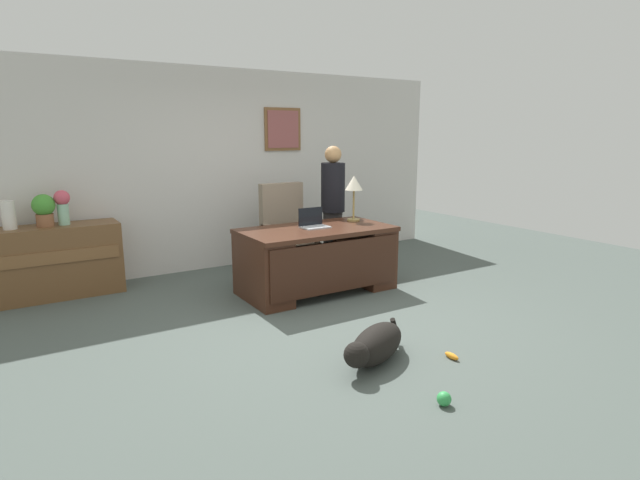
{
  "coord_description": "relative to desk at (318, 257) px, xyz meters",
  "views": [
    {
      "loc": [
        -2.62,
        -4.07,
        1.83
      ],
      "look_at": [
        0.11,
        0.3,
        0.75
      ],
      "focal_mm": 28.43,
      "sensor_mm": 36.0,
      "label": 1
    }
  ],
  "objects": [
    {
      "name": "ground_plane",
      "position": [
        -0.41,
        -0.82,
        -0.41
      ],
      "size": [
        12.0,
        12.0,
        0.0
      ],
      "primitive_type": "plane",
      "color": "#4C5651"
    },
    {
      "name": "back_wall",
      "position": [
        -0.4,
        1.77,
        0.94
      ],
      "size": [
        7.0,
        0.16,
        2.7
      ],
      "color": "silver",
      "rests_on": "ground_plane"
    },
    {
      "name": "desk",
      "position": [
        0.0,
        0.0,
        0.0
      ],
      "size": [
        1.76,
        0.93,
        0.76
      ],
      "color": "#422316",
      "rests_on": "ground_plane"
    },
    {
      "name": "credenza",
      "position": [
        -2.67,
        1.42,
        -0.0
      ],
      "size": [
        1.47,
        0.5,
        0.82
      ],
      "color": "brown",
      "rests_on": "ground_plane"
    },
    {
      "name": "armchair",
      "position": [
        0.06,
        0.87,
        0.11
      ],
      "size": [
        0.6,
        0.59,
        1.2
      ],
      "color": "gray",
      "rests_on": "ground_plane"
    },
    {
      "name": "person_standing",
      "position": [
        0.71,
        0.75,
        0.45
      ],
      "size": [
        0.32,
        0.32,
        1.68
      ],
      "color": "#262323",
      "rests_on": "ground_plane"
    },
    {
      "name": "dog_lying",
      "position": [
        -0.61,
        -1.87,
        -0.26
      ],
      "size": [
        0.81,
        0.58,
        0.3
      ],
      "color": "black",
      "rests_on": "ground_plane"
    },
    {
      "name": "laptop",
      "position": [
        -0.01,
        0.09,
        0.41
      ],
      "size": [
        0.32,
        0.22,
        0.22
      ],
      "color": "#B2B5BA",
      "rests_on": "desk"
    },
    {
      "name": "desk_lamp",
      "position": [
        0.66,
        0.21,
        0.79
      ],
      "size": [
        0.22,
        0.22,
        0.57
      ],
      "color": "#9E8447",
      "rests_on": "desk"
    },
    {
      "name": "vase_with_flowers",
      "position": [
        -2.49,
        1.43,
        0.64
      ],
      "size": [
        0.17,
        0.17,
        0.39
      ],
      "color": "#92C6A6",
      "rests_on": "credenza"
    },
    {
      "name": "vase_empty",
      "position": [
        -3.02,
        1.43,
        0.56
      ],
      "size": [
        0.14,
        0.14,
        0.31
      ],
      "primitive_type": "cylinder",
      "color": "silver",
      "rests_on": "credenza"
    },
    {
      "name": "potted_plant",
      "position": [
        -2.68,
        1.43,
        0.61
      ],
      "size": [
        0.24,
        0.24,
        0.36
      ],
      "color": "brown",
      "rests_on": "credenza"
    },
    {
      "name": "dog_toy_ball",
      "position": [
        -0.62,
        -2.66,
        -0.36
      ],
      "size": [
        0.1,
        0.1,
        0.1
      ],
      "primitive_type": "sphere",
      "color": "green",
      "rests_on": "ground_plane"
    },
    {
      "name": "dog_toy_bone",
      "position": [
        -0.02,
        -2.16,
        -0.39
      ],
      "size": [
        0.05,
        0.15,
        0.05
      ],
      "primitive_type": "ellipsoid",
      "rotation": [
        0.0,
        0.0,
        4.7
      ],
      "color": "orange",
      "rests_on": "ground_plane"
    }
  ]
}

